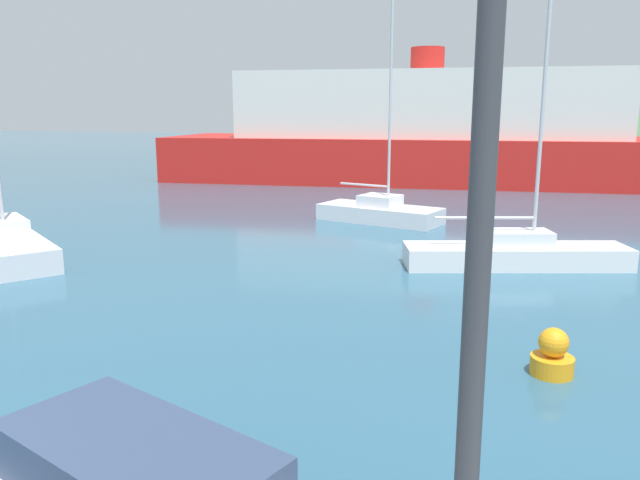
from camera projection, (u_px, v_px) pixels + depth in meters
name	position (u px, v px, depth m)	size (l,w,h in m)	color
streetlamp	(486.00, 108.00, 2.68)	(0.42, 0.42, 5.91)	#38383D
sailboat_inner	(516.00, 252.00, 19.90)	(7.20, 3.79, 8.26)	white
sailboat_middle	(380.00, 210.00, 28.01)	(5.84, 3.45, 10.99)	silver
sailboat_outer	(2.00, 242.00, 21.26)	(7.25, 5.93, 9.51)	silver
ferry_distant	(425.00, 134.00, 43.34)	(36.87, 13.43, 9.10)	red
buoy_marker	(553.00, 356.00, 11.77)	(0.80, 0.80, 0.92)	orange
hill_west	(364.00, 120.00, 114.23)	(37.69, 37.69, 6.19)	#476B42
hill_central	(571.00, 120.00, 95.91)	(46.53, 46.53, 7.01)	#476B42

